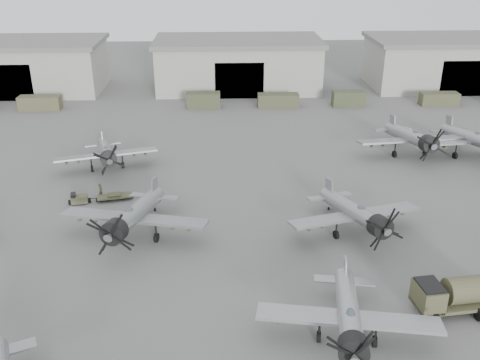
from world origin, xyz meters
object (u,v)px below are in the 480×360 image
Objects in this scene: aircraft_near_1 at (349,318)px; ground_crew at (101,191)px; aircraft_far_0 at (106,153)px; aircraft_extra_399 at (474,139)px; tug_trailer at (93,198)px; aircraft_far_1 at (413,138)px; aircraft_mid_1 at (133,216)px; aircraft_mid_2 at (357,214)px; fuel_tanker at (463,292)px.

aircraft_near_1 reaches higher than ground_crew.
aircraft_extra_399 is (43.89, 1.97, 0.30)m from aircraft_far_0.
tug_trailer is at bearing 154.03° from ground_crew.
aircraft_extra_399 reaches higher than aircraft_near_1.
aircraft_far_1 is 37.35m from ground_crew.
aircraft_far_0 is (-5.34, 16.05, -0.28)m from aircraft_mid_1.
aircraft_near_1 is at bearing -28.70° from aircraft_mid_1.
fuel_tanker is (5.09, -10.91, -0.66)m from aircraft_mid_2.
aircraft_extra_399 is (22.55, 32.14, 0.22)m from aircraft_near_1.
aircraft_far_0 is 7.51m from ground_crew.
aircraft_near_1 is 36.95m from aircraft_far_0.
ground_crew is (-24.58, 8.69, -1.45)m from aircraft_mid_2.
aircraft_far_1 is (15.27, 32.90, 0.22)m from aircraft_near_1.
aircraft_mid_1 is 0.99× the size of aircraft_extra_399.
fuel_tanker is at bearing -121.76° from aircraft_extra_399.
aircraft_near_1 is at bearing -70.74° from aircraft_far_0.
aircraft_far_1 is at bearing 74.79° from aircraft_near_1.
aircraft_mid_1 reaches higher than tug_trailer.
aircraft_far_0 reaches higher than tug_trailer.
ground_crew is at bearing 130.92° from aircraft_mid_1.
aircraft_far_1 reaches higher than aircraft_mid_2.
aircraft_far_0 reaches higher than ground_crew.
aircraft_mid_2 is 7.68× the size of ground_crew.
aircraft_extra_399 is at bearing 64.63° from aircraft_near_1.
aircraft_far_1 reaches higher than ground_crew.
aircraft_far_1 reaches higher than aircraft_near_1.
aircraft_near_1 is 0.91× the size of aircraft_far_1.
aircraft_mid_2 is 1.67× the size of fuel_tanker.
ground_crew is (-29.67, 19.60, -0.79)m from fuel_tanker.
fuel_tanker reaches higher than ground_crew.
aircraft_mid_1 is at bearing -67.03° from tug_trailer.
tug_trailer is 1.20m from ground_crew.
aircraft_extra_399 is at bearing 28.30° from aircraft_mid_2.
ground_crew is (0.69, -7.36, -1.33)m from aircraft_far_0.
aircraft_extra_399 is 1.81× the size of fuel_tanker.
aircraft_near_1 reaches higher than aircraft_far_0.
aircraft_near_1 is 0.99× the size of aircraft_mid_2.
aircraft_far_1 is (11.34, 18.78, 0.18)m from aircraft_mid_2.
aircraft_mid_1 is 36.47m from aircraft_far_1.
aircraft_mid_2 reaches higher than fuel_tanker.
aircraft_mid_1 is at bearing 149.82° from fuel_tanker.
aircraft_mid_2 is at bearing 108.41° from fuel_tanker.
aircraft_near_1 is 30.58m from tug_trailer.
tug_trailer is at bearing -105.81° from aircraft_far_0.
fuel_tanker is at bearing -57.61° from aircraft_far_0.
aircraft_near_1 is at bearing -121.59° from aircraft_far_1.
ground_crew is at bearing -100.69° from aircraft_far_0.
aircraft_mid_2 is 0.92× the size of aircraft_extra_399.
aircraft_far_0 is at bearing 131.78° from fuel_tanker.
tug_trailer is (-25.24, 7.74, -1.80)m from aircraft_mid_2.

